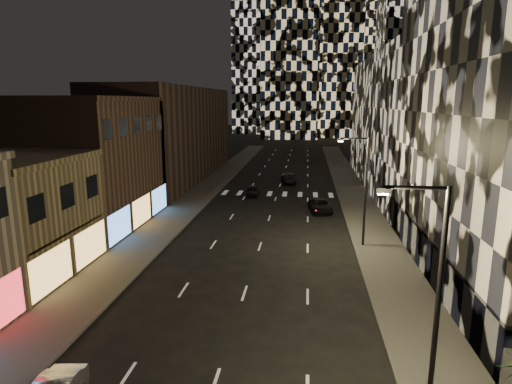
% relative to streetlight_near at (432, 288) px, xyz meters
% --- Properties ---
extents(sidewalk_left, '(4.00, 120.00, 0.15)m').
position_rel_streetlight_near_xyz_m(sidewalk_left, '(-18.35, 40.00, -5.28)').
color(sidewalk_left, '#47443F').
rests_on(sidewalk_left, ground).
extents(sidewalk_right, '(4.00, 120.00, 0.15)m').
position_rel_streetlight_near_xyz_m(sidewalk_right, '(1.65, 40.00, -5.28)').
color(sidewalk_right, '#47443F').
rests_on(sidewalk_right, ground).
extents(curb_left, '(0.20, 120.00, 0.15)m').
position_rel_streetlight_near_xyz_m(curb_left, '(-16.25, 40.00, -5.28)').
color(curb_left, '#4C4C47').
rests_on(curb_left, ground).
extents(curb_right, '(0.20, 120.00, 0.15)m').
position_rel_streetlight_near_xyz_m(curb_right, '(-0.45, 40.00, -5.28)').
color(curb_right, '#4C4C47').
rests_on(curb_right, ground).
extents(retail_tan, '(10.00, 10.00, 8.00)m').
position_rel_streetlight_near_xyz_m(retail_tan, '(-25.35, 11.00, -1.35)').
color(retail_tan, olive).
rests_on(retail_tan, ground).
extents(retail_brown, '(10.00, 15.00, 12.00)m').
position_rel_streetlight_near_xyz_m(retail_brown, '(-25.35, 23.50, 0.65)').
color(retail_brown, '#463227').
rests_on(retail_brown, ground).
extents(retail_filler_left, '(10.00, 40.00, 14.00)m').
position_rel_streetlight_near_xyz_m(retail_filler_left, '(-25.35, 50.00, 1.65)').
color(retail_filler_left, '#463227').
rests_on(retail_filler_left, ground).
extents(midrise_base, '(0.60, 25.00, 3.00)m').
position_rel_streetlight_near_xyz_m(midrise_base, '(3.95, 14.50, -3.85)').
color(midrise_base, '#383838').
rests_on(midrise_base, ground).
extents(midrise_filler_right, '(16.00, 40.00, 18.00)m').
position_rel_streetlight_near_xyz_m(midrise_filler_right, '(11.65, 47.00, 3.65)').
color(midrise_filler_right, '#232326').
rests_on(midrise_filler_right, ground).
extents(streetlight_near, '(2.55, 0.25, 9.00)m').
position_rel_streetlight_near_xyz_m(streetlight_near, '(0.00, 0.00, 0.00)').
color(streetlight_near, black).
rests_on(streetlight_near, sidewalk_right).
extents(streetlight_far, '(2.55, 0.25, 9.00)m').
position_rel_streetlight_near_xyz_m(streetlight_far, '(0.00, 20.00, 0.00)').
color(streetlight_far, black).
rests_on(streetlight_far, sidewalk_right).
extents(car_dark_midlane, '(1.57, 3.89, 1.32)m').
position_rel_streetlight_near_xyz_m(car_dark_midlane, '(-11.45, 38.47, -4.69)').
color(car_dark_midlane, black).
rests_on(car_dark_midlane, ground).
extents(car_dark_oncoming, '(2.73, 5.30, 1.47)m').
position_rel_streetlight_near_xyz_m(car_dark_oncoming, '(-7.19, 48.19, -4.62)').
color(car_dark_oncoming, black).
rests_on(car_dark_oncoming, ground).
extents(car_dark_rightlane, '(2.86, 5.12, 1.35)m').
position_rel_streetlight_near_xyz_m(car_dark_rightlane, '(-2.97, 31.18, -4.68)').
color(car_dark_rightlane, black).
rests_on(car_dark_rightlane, ground).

